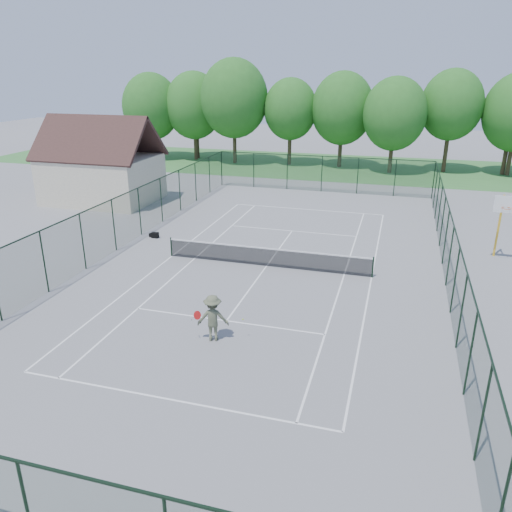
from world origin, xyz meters
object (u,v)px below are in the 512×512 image
Objects in this scene: basketball_goal at (503,214)px; sports_bag_a at (155,235)px; tennis_player at (213,318)px; tennis_net at (267,256)px.

basketball_goal is 19.95m from sports_bag_a.
basketball_goal is 17.32m from tennis_player.
tennis_player is (0.02, -7.97, 0.36)m from tennis_net.
basketball_goal reaches higher than sports_bag_a.
tennis_player reaches higher than sports_bag_a.
tennis_player is (7.89, -10.65, 0.76)m from sports_bag_a.
tennis_player is (-11.83, -12.54, -1.64)m from basketball_goal.
basketball_goal reaches higher than tennis_player.
tennis_net is 7.98m from tennis_player.
basketball_goal is at bearing 3.32° from sports_bag_a.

